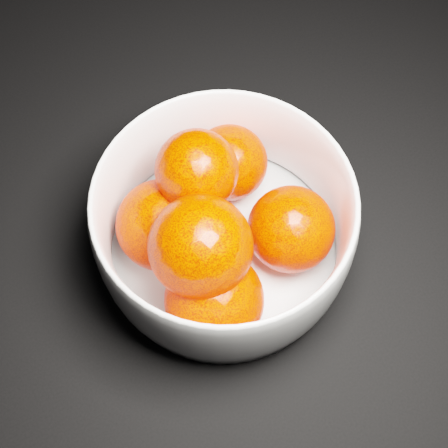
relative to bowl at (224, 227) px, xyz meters
name	(u,v)px	position (x,y,z in m)	size (l,w,h in m)	color
bowl	(224,227)	(0.00, 0.00, 0.00)	(0.21, 0.21, 0.10)	silver
orange_pile	(214,230)	(-0.01, 0.00, 0.01)	(0.17, 0.18, 0.12)	#FF2100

